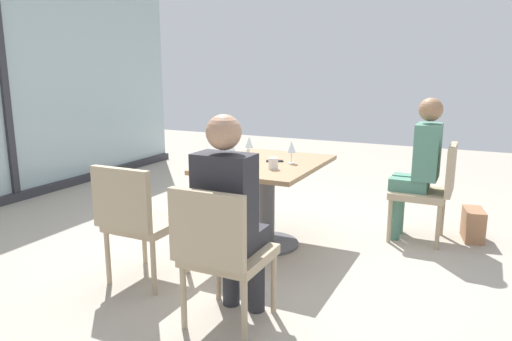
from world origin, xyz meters
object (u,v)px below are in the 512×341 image
(wine_glass_1, at_px, (248,155))
(cell_phone_on_table, at_px, (275,161))
(chair_front_right, at_px, (431,186))
(chair_far_left, at_px, (137,217))
(coffee_cup, at_px, (273,163))
(wine_glass_3, at_px, (221,151))
(wine_glass_2, at_px, (292,148))
(handbag_0, at_px, (473,225))
(wine_glass_4, at_px, (249,143))
(wine_glass_0, at_px, (231,147))
(person_side_end, at_px, (230,209))
(chair_side_end, at_px, (221,249))
(dining_table_main, at_px, (267,185))
(person_front_right, at_px, (419,162))

(wine_glass_1, relative_size, cell_phone_on_table, 1.28)
(chair_front_right, xyz_separation_m, chair_far_left, (-1.80, 1.74, 0.00))
(wine_glass_1, xyz_separation_m, coffee_cup, (0.19, -0.13, -0.09))
(wine_glass_3, bearing_deg, coffee_cup, -73.93)
(wine_glass_2, relative_size, handbag_0, 0.62)
(chair_far_left, bearing_deg, handbag_0, -46.46)
(wine_glass_4, bearing_deg, wine_glass_0, 169.76)
(wine_glass_2, distance_m, wine_glass_4, 0.43)
(person_side_end, xyz_separation_m, cell_phone_on_table, (1.30, 0.28, 0.03))
(wine_glass_0, height_order, cell_phone_on_table, wine_glass_0)
(wine_glass_0, bearing_deg, coffee_cup, -103.42)
(chair_far_left, relative_size, wine_glass_0, 4.70)
(chair_front_right, distance_m, wine_glass_1, 1.70)
(person_side_end, relative_size, wine_glass_2, 6.81)
(cell_phone_on_table, distance_m, handbag_0, 1.88)
(wine_glass_0, distance_m, cell_phone_on_table, 0.39)
(chair_far_left, xyz_separation_m, wine_glass_4, (1.21, -0.26, 0.37))
(wine_glass_0, xyz_separation_m, handbag_0, (1.03, -1.88, -0.72))
(chair_side_end, xyz_separation_m, handbag_0, (2.26, -1.28, -0.36))
(chair_front_right, bearing_deg, wine_glass_4, 112.04)
(chair_side_end, bearing_deg, wine_glass_3, 29.61)
(chair_front_right, bearing_deg, wine_glass_0, 118.96)
(chair_side_end, bearing_deg, wine_glass_1, 17.78)
(dining_table_main, height_order, person_side_end, person_side_end)
(wine_glass_0, xyz_separation_m, wine_glass_4, (0.24, -0.04, 0.00))
(wine_glass_4, bearing_deg, dining_table_main, -118.68)
(wine_glass_3, xyz_separation_m, coffee_cup, (0.12, -0.40, -0.09))
(wine_glass_0, distance_m, coffee_cup, 0.45)
(wine_glass_1, bearing_deg, wine_glass_0, 45.92)
(person_front_right, height_order, wine_glass_1, person_front_right)
(dining_table_main, distance_m, wine_glass_3, 0.53)
(chair_side_end, relative_size, wine_glass_3, 4.70)
(dining_table_main, distance_m, wine_glass_4, 0.42)
(dining_table_main, bearing_deg, wine_glass_1, -176.11)
(chair_far_left, bearing_deg, wine_glass_2, -31.25)
(person_side_end, xyz_separation_m, wine_glass_0, (1.11, 0.60, 0.16))
(wine_glass_1, bearing_deg, handbag_0, -50.10)
(cell_phone_on_table, bearing_deg, handbag_0, -89.62)
(handbag_0, bearing_deg, dining_table_main, 108.05)
(chair_front_right, bearing_deg, cell_phone_on_table, 118.74)
(dining_table_main, height_order, wine_glass_1, wine_glass_1)
(person_side_end, height_order, wine_glass_0, person_side_end)
(wine_glass_4, bearing_deg, chair_far_left, 167.62)
(chair_front_right, distance_m, wine_glass_2, 1.29)
(wine_glass_0, xyz_separation_m, wine_glass_1, (-0.29, -0.30, 0.00))
(chair_front_right, xyz_separation_m, cell_phone_on_table, (-0.66, 1.20, 0.24))
(chair_side_end, height_order, chair_far_left, same)
(chair_front_right, height_order, wine_glass_0, wine_glass_0)
(dining_table_main, distance_m, chair_front_right, 1.44)
(dining_table_main, xyz_separation_m, cell_phone_on_table, (0.06, -0.05, 0.20))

